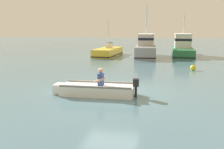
# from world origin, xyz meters

# --- Properties ---
(ground_plane) EXTENTS (120.00, 120.00, 0.00)m
(ground_plane) POSITION_xyz_m (0.00, 0.00, 0.00)
(ground_plane) COLOR slate
(rowboat_with_person) EXTENTS (3.71, 1.22, 1.19)m
(rowboat_with_person) POSITION_xyz_m (-0.50, -0.63, 0.25)
(rowboat_with_person) COLOR white
(rowboat_with_person) RESTS_ON ground
(moored_boat_yellow) EXTENTS (2.23, 5.16, 3.57)m
(moored_boat_yellow) POSITION_xyz_m (-3.39, 14.39, 0.38)
(moored_boat_yellow) COLOR gold
(moored_boat_yellow) RESTS_ON ground
(moored_boat_grey) EXTENTS (2.23, 5.63, 4.98)m
(moored_boat_grey) POSITION_xyz_m (0.42, 14.45, 0.84)
(moored_boat_grey) COLOR gray
(moored_boat_grey) RESTS_ON ground
(moored_boat_green) EXTENTS (2.07, 5.98, 4.17)m
(moored_boat_green) POSITION_xyz_m (4.01, 16.23, 0.81)
(moored_boat_green) COLOR #287042
(moored_boat_green) RESTS_ON ground
(mooring_buoy) EXTENTS (0.38, 0.38, 0.38)m
(mooring_buoy) POSITION_xyz_m (4.21, 6.85, 0.19)
(mooring_buoy) COLOR yellow
(mooring_buoy) RESTS_ON ground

